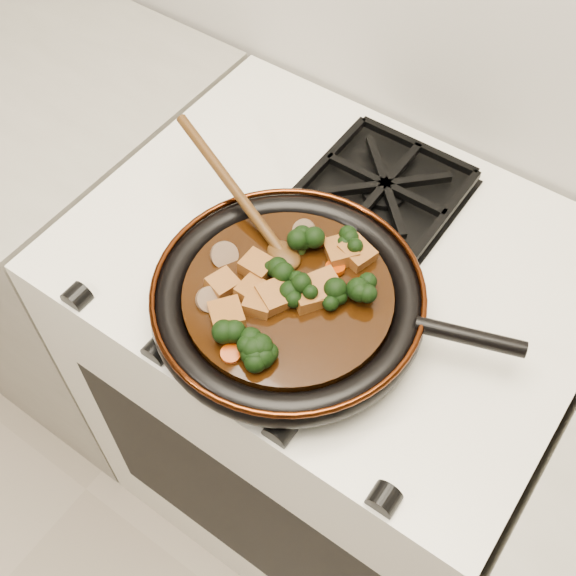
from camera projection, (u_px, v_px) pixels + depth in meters
The scene contains 33 objects.
stove at pixel (323, 392), 1.43m from camera, with size 0.76×0.60×0.90m, color white.
burner_grate_front at pixel (280, 312), 0.99m from camera, with size 0.23×0.23×0.03m, color black, non-canonical shape.
burner_grate_back at pixel (385, 189), 1.12m from camera, with size 0.23×0.23×0.03m, color black, non-canonical shape.
skillet at pixel (289, 300), 0.96m from camera, with size 0.48×0.37×0.05m.
braising_sauce at pixel (288, 297), 0.96m from camera, with size 0.28×0.28×0.02m, color black.
tofu_cube_0 at pixel (257, 267), 0.96m from camera, with size 0.04×0.04×0.02m, color brown.
tofu_cube_1 at pixel (258, 303), 0.93m from camera, with size 0.04×0.04×0.02m, color brown.
tofu_cube_2 at pixel (222, 284), 0.95m from camera, with size 0.04×0.03×0.02m, color brown.
tofu_cube_3 at pixel (253, 292), 0.94m from camera, with size 0.04×0.04×0.02m, color brown.
tofu_cube_4 at pixel (357, 254), 0.98m from camera, with size 0.04×0.04×0.02m, color brown.
tofu_cube_5 at pixel (323, 288), 0.94m from camera, with size 0.04×0.04×0.02m, color brown.
tofu_cube_6 at pixel (227, 316), 0.92m from camera, with size 0.04×0.04×0.02m, color brown.
tofu_cube_7 at pixel (341, 252), 0.98m from camera, with size 0.04×0.04×0.02m, color brown.
tofu_cube_8 at pixel (309, 297), 0.94m from camera, with size 0.04×0.04×0.02m, color brown.
tofu_cube_9 at pixel (275, 297), 0.94m from camera, with size 0.04×0.04×0.02m, color brown.
broccoli_floret_0 at pixel (227, 332), 0.90m from camera, with size 0.06×0.06×0.06m, color black, non-canonical shape.
broccoli_floret_1 at pixel (278, 270), 0.96m from camera, with size 0.06×0.06×0.05m, color black, non-canonical shape.
broccoli_floret_2 at pixel (369, 291), 0.94m from camera, with size 0.06×0.06×0.06m, color black, non-canonical shape.
broccoli_floret_3 at pixel (352, 241), 0.99m from camera, with size 0.05×0.05×0.05m, color black, non-canonical shape.
broccoli_floret_4 at pixel (300, 294), 0.93m from camera, with size 0.06×0.06×0.06m, color black, non-canonical shape.
broccoli_floret_5 at pixel (260, 352), 0.89m from camera, with size 0.06×0.06×0.05m, color black, non-canonical shape.
broccoli_floret_6 at pixel (302, 246), 0.98m from camera, with size 0.06×0.06×0.06m, color black, non-canonical shape.
broccoli_floret_7 at pixel (260, 347), 0.89m from camera, with size 0.06×0.06×0.05m, color black, non-canonical shape.
broccoli_floret_8 at pixel (256, 351), 0.89m from camera, with size 0.06×0.06×0.05m, color black, non-canonical shape.
broccoli_floret_9 at pixel (333, 297), 0.93m from camera, with size 0.06×0.06×0.05m, color black, non-canonical shape.
carrot_coin_0 at pixel (335, 268), 0.97m from camera, with size 0.03×0.03×0.01m, color #AC3304.
carrot_coin_1 at pixel (317, 239), 1.00m from camera, with size 0.03×0.03×0.01m, color #AC3304.
carrot_coin_2 at pixel (341, 256), 0.98m from camera, with size 0.03×0.03×0.01m, color #AC3304.
carrot_coin_3 at pixel (231, 354), 0.89m from camera, with size 0.03×0.03×0.01m, color #AC3304.
mushroom_slice_0 at pixel (209, 300), 0.94m from camera, with size 0.03×0.03×0.01m, color brown.
mushroom_slice_1 at pixel (224, 255), 0.98m from camera, with size 0.04×0.04×0.01m, color brown.
mushroom_slice_2 at pixel (304, 230), 1.00m from camera, with size 0.03×0.03×0.01m, color brown.
wooden_spoon at pixel (252, 213), 1.00m from camera, with size 0.16×0.08×0.26m.
Camera 1 is at (0.32, 1.11, 1.74)m, focal length 45.00 mm.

